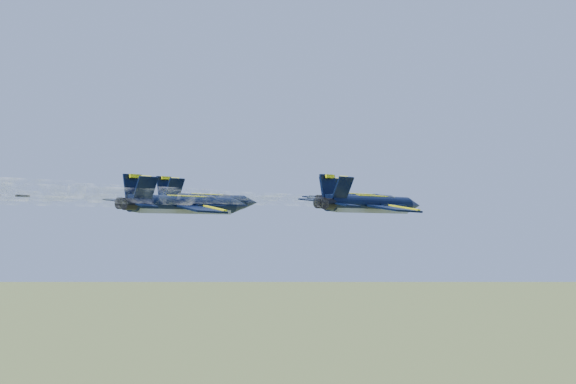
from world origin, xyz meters
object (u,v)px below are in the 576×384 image
(jet_slot, at_px, (186,205))
(jet_lead, at_px, (361,201))
(jet_right, at_px, (371,204))
(jet_left, at_px, (206,201))

(jet_slot, bearing_deg, jet_lead, 93.06)
(jet_right, height_order, jet_slot, same)
(jet_right, xyz_separation_m, jet_slot, (-14.71, -7.86, 0.00))
(jet_lead, distance_m, jet_left, 17.42)
(jet_right, distance_m, jet_slot, 16.68)
(jet_lead, bearing_deg, jet_slot, -86.94)
(jet_lead, xyz_separation_m, jet_right, (6.29, -17.98, 0.00))
(jet_right, bearing_deg, jet_left, 179.50)
(jet_lead, bearing_deg, jet_right, -49.60)
(jet_lead, relative_size, jet_left, 1.00)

